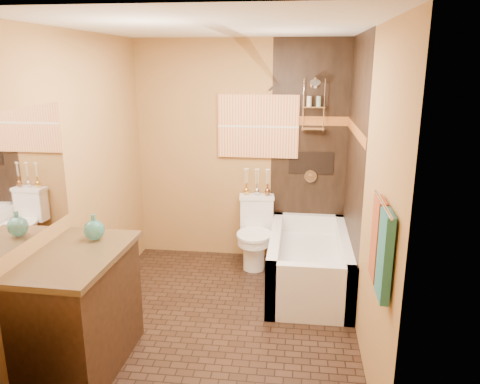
% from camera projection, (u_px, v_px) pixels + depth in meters
% --- Properties ---
extents(floor, '(3.00, 3.00, 0.00)m').
position_uv_depth(floor, '(220.00, 318.00, 4.23)').
color(floor, black).
rests_on(floor, ground).
extents(wall_left, '(0.02, 3.00, 2.50)m').
position_uv_depth(wall_left, '(82.00, 181.00, 4.04)').
color(wall_left, '#A87141').
rests_on(wall_left, floor).
extents(wall_right, '(0.02, 3.00, 2.50)m').
position_uv_depth(wall_right, '(366.00, 190.00, 3.75)').
color(wall_right, '#A87141').
rests_on(wall_right, floor).
extents(wall_back, '(2.40, 0.02, 2.50)m').
position_uv_depth(wall_back, '(241.00, 152.00, 5.33)').
color(wall_back, '#A87141').
rests_on(wall_back, floor).
extents(wall_front, '(2.40, 0.02, 2.50)m').
position_uv_depth(wall_front, '(170.00, 257.00, 2.47)').
color(wall_front, '#A87141').
rests_on(wall_front, floor).
extents(ceiling, '(3.00, 3.00, 0.00)m').
position_uv_depth(ceiling, '(216.00, 27.00, 3.56)').
color(ceiling, silver).
rests_on(ceiling, wall_back).
extents(alcove_tile_back, '(0.85, 0.01, 2.50)m').
position_uv_depth(alcove_tile_back, '(309.00, 154.00, 5.23)').
color(alcove_tile_back, black).
rests_on(alcove_tile_back, wall_back).
extents(alcove_tile_right, '(0.01, 1.50, 2.50)m').
position_uv_depth(alcove_tile_right, '(354.00, 169.00, 4.47)').
color(alcove_tile_right, black).
rests_on(alcove_tile_right, wall_right).
extents(mosaic_band_back, '(0.85, 0.01, 0.10)m').
position_uv_depth(mosaic_band_back, '(311.00, 121.00, 5.12)').
color(mosaic_band_back, '#964B1B').
rests_on(mosaic_band_back, alcove_tile_back).
extents(mosaic_band_right, '(0.01, 1.50, 0.10)m').
position_uv_depth(mosaic_band_right, '(355.00, 131.00, 4.37)').
color(mosaic_band_right, '#964B1B').
rests_on(mosaic_band_right, alcove_tile_right).
extents(alcove_niche, '(0.50, 0.01, 0.25)m').
position_uv_depth(alcove_niche, '(311.00, 163.00, 5.25)').
color(alcove_niche, black).
rests_on(alcove_niche, alcove_tile_back).
extents(shower_fixtures, '(0.24, 0.33, 1.16)m').
position_uv_depth(shower_fixtures, '(313.00, 118.00, 5.01)').
color(shower_fixtures, silver).
rests_on(shower_fixtures, floor).
extents(curtain_rod, '(0.03, 1.55, 0.03)m').
position_uv_depth(curtain_rod, '(273.00, 87.00, 4.36)').
color(curtain_rod, silver).
rests_on(curtain_rod, wall_back).
extents(towel_bar, '(0.02, 0.55, 0.02)m').
position_uv_depth(towel_bar, '(383.00, 204.00, 2.70)').
color(towel_bar, silver).
rests_on(towel_bar, wall_right).
extents(towel_teal, '(0.05, 0.22, 0.52)m').
position_uv_depth(towel_teal, '(385.00, 256.00, 2.65)').
color(towel_teal, '#1E6660').
rests_on(towel_teal, towel_bar).
extents(towel_rust, '(0.05, 0.22, 0.52)m').
position_uv_depth(towel_rust, '(378.00, 239.00, 2.90)').
color(towel_rust, '#9C371C').
rests_on(towel_rust, towel_bar).
extents(sunset_painting, '(0.90, 0.04, 0.70)m').
position_uv_depth(sunset_painting, '(258.00, 126.00, 5.20)').
color(sunset_painting, orange).
rests_on(sunset_painting, wall_back).
extents(vanity_mirror, '(0.01, 1.00, 0.90)m').
position_uv_depth(vanity_mirror, '(28.00, 174.00, 3.21)').
color(vanity_mirror, white).
rests_on(vanity_mirror, wall_left).
extents(bathtub, '(0.80, 1.50, 0.55)m').
position_uv_depth(bathtub, '(309.00, 266.00, 4.79)').
color(bathtub, white).
rests_on(bathtub, floor).
extents(toilet, '(0.41, 0.60, 0.78)m').
position_uv_depth(toilet, '(255.00, 232.00, 5.27)').
color(toilet, white).
rests_on(toilet, floor).
extents(vanity, '(0.66, 1.06, 0.92)m').
position_uv_depth(vanity, '(78.00, 311.00, 3.46)').
color(vanity, black).
rests_on(vanity, floor).
extents(teal_bottle, '(0.21, 0.21, 0.25)m').
position_uv_depth(teal_bottle, '(94.00, 227.00, 3.56)').
color(teal_bottle, '#297B70').
rests_on(teal_bottle, vanity).
extents(bud_vases, '(0.31, 0.06, 0.30)m').
position_uv_depth(bud_vases, '(257.00, 181.00, 5.29)').
color(bud_vases, gold).
rests_on(bud_vases, toilet).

